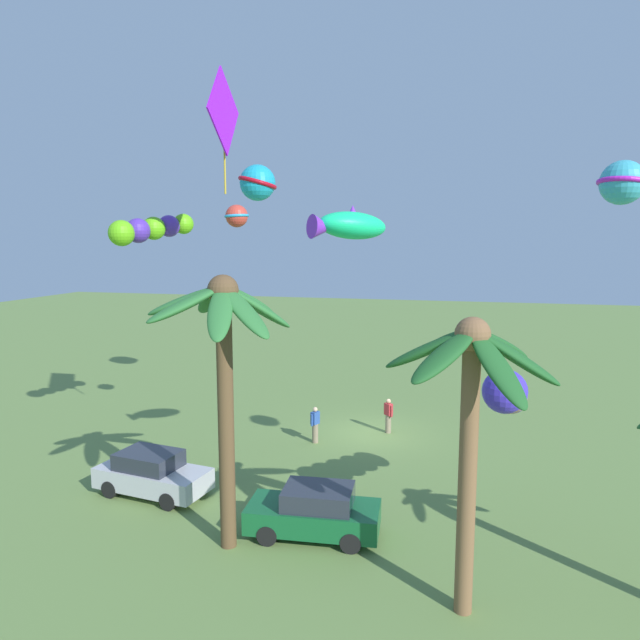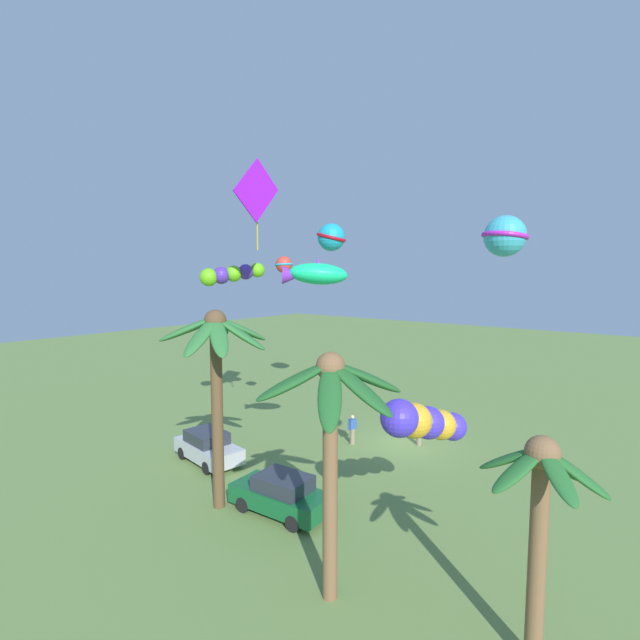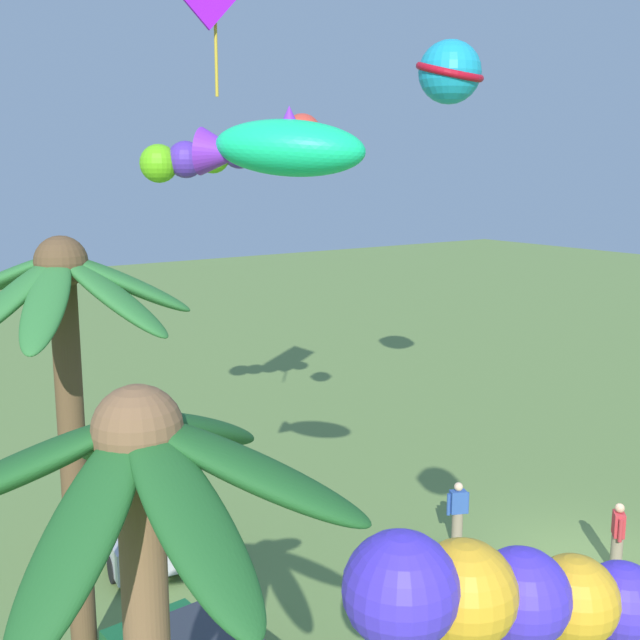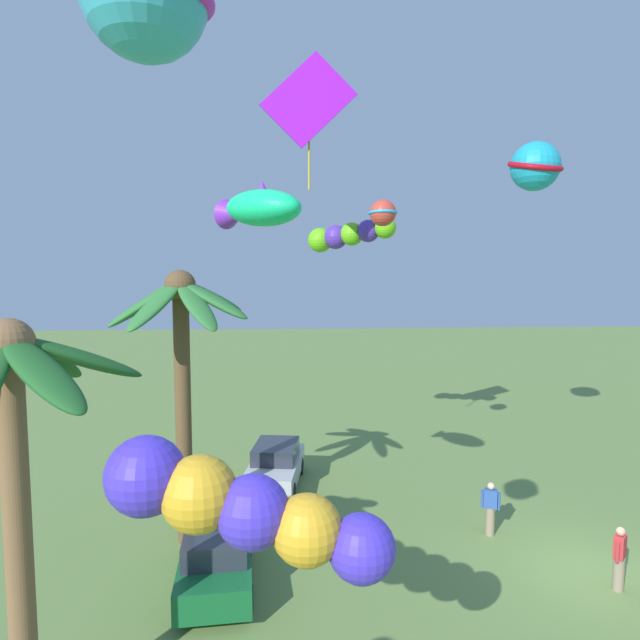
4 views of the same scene
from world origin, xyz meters
TOP-DOWN VIEW (x-y plane):
  - ground_plane at (0.00, 0.00)m, footprint 120.00×120.00m
  - palm_tree_1 at (-4.10, 12.09)m, footprint 4.03×3.83m
  - palm_tree_2 at (2.47, 10.71)m, footprint 4.03×4.04m
  - parked_car_0 at (6.35, 8.18)m, footprint 4.11×2.26m
  - parked_car_1 at (0.20, 9.56)m, footprint 4.01×1.98m
  - spectator_0 at (2.20, 1.81)m, footprint 0.36×0.51m
  - spectator_1 at (-0.70, -0.26)m, footprint 0.43×0.43m
  - kite_tube_0 at (7.69, 5.42)m, footprint 2.16×3.17m
  - kite_ball_1 at (4.48, 4.68)m, footprint 0.96×0.95m
  - kite_fish_2 at (-0.53, 8.40)m, footprint 2.46×2.33m
  - kite_ball_4 at (5.65, -0.82)m, footprint 2.24×2.25m
  - kite_diamond_5 at (3.89, 7.06)m, footprint 0.41×2.96m
  - kite_tube_6 at (-5.17, 8.52)m, footprint 1.48×4.15m

SIDE VIEW (x-z plane):
  - ground_plane at x=0.00m, z-range 0.00..0.00m
  - parked_car_0 at x=6.35m, z-range 0.00..1.51m
  - parked_car_1 at x=0.20m, z-range 0.00..1.51m
  - spectator_0 at x=2.20m, z-range 0.02..1.61m
  - spectator_1 at x=-0.70m, z-range 0.02..1.61m
  - kite_tube_6 at x=-5.17m, z-range 3.38..5.43m
  - palm_tree_1 at x=-4.10m, z-range 1.89..8.94m
  - palm_tree_2 at x=2.47m, z-range 2.11..9.91m
  - kite_tube_0 at x=7.69m, z-range 8.51..9.77m
  - kite_fish_2 at x=-0.53m, z-range 8.62..9.68m
  - kite_ball_1 at x=4.48m, z-range 9.19..10.04m
  - kite_ball_4 at x=5.65m, z-range 10.53..12.20m
  - kite_diamond_5 at x=3.89m, z-range 10.76..14.89m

